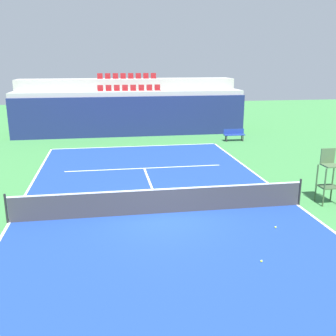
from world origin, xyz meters
TOP-DOWN VIEW (x-y plane):
  - ground_plane at (0.00, 0.00)m, footprint 80.00×80.00m
  - court_surface at (0.00, 0.00)m, footprint 11.00×24.00m
  - baseline_far at (0.00, 11.95)m, footprint 11.00×0.10m
  - sideline_left at (-5.45, 0.00)m, footprint 0.10×24.00m
  - sideline_right at (5.45, 0.00)m, footprint 0.10×24.00m
  - service_line_far at (0.00, 6.40)m, footprint 8.26×0.10m
  - centre_service_line at (0.00, 3.20)m, footprint 0.10×6.40m
  - back_wall at (0.00, 15.57)m, footprint 17.49×0.30m
  - stands_tier_lower at (0.00, 16.92)m, footprint 17.49×2.40m
  - stands_tier_upper at (0.00, 19.32)m, footprint 17.49×2.40m
  - seating_row_lower at (-0.00, 17.02)m, footprint 4.83×0.44m
  - seating_row_upper at (-0.00, 19.42)m, footprint 4.83×0.44m
  - tennis_net at (0.00, 0.00)m, footprint 11.08×0.08m
  - umpire_chair at (6.70, 0.06)m, footprint 0.76×0.66m
  - player_bench at (7.08, 12.69)m, footprint 1.50×0.40m
  - tennis_ball_0 at (2.26, -4.09)m, footprint 0.07×0.07m
  - tennis_ball_1 at (3.64, -1.96)m, footprint 0.07×0.07m

SIDE VIEW (x-z plane):
  - ground_plane at x=0.00m, z-range 0.00..0.00m
  - court_surface at x=0.00m, z-range 0.00..0.01m
  - baseline_far at x=0.00m, z-range 0.01..0.01m
  - sideline_left at x=-5.45m, z-range 0.01..0.01m
  - sideline_right at x=5.45m, z-range 0.01..0.01m
  - service_line_far at x=0.00m, z-range 0.01..0.01m
  - centre_service_line at x=0.00m, z-range 0.01..0.01m
  - tennis_ball_0 at x=2.26m, z-range 0.01..0.08m
  - tennis_ball_1 at x=3.64m, z-range 0.01..0.08m
  - player_bench at x=7.08m, z-range 0.08..0.93m
  - tennis_net at x=0.00m, z-range -0.03..1.04m
  - umpire_chair at x=6.70m, z-range 0.09..2.29m
  - back_wall at x=0.00m, z-range 0.00..2.97m
  - stands_tier_lower at x=0.00m, z-range 0.00..3.31m
  - stands_tier_upper at x=0.00m, z-range 0.00..4.11m
  - seating_row_lower at x=0.00m, z-range 3.21..3.65m
  - seating_row_upper at x=0.00m, z-range 4.01..4.45m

